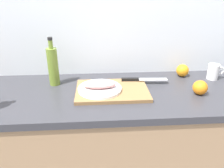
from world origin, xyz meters
name	(u,v)px	position (x,y,z in m)	size (l,w,h in m)	color
back_wall	(114,22)	(0.00, 0.33, 1.25)	(3.20, 0.05, 2.50)	silver
kitchen_counter	(117,151)	(0.00, 0.00, 0.45)	(2.00, 0.60, 0.90)	#9E7A56
cutting_board	(112,90)	(-0.03, 0.00, 0.91)	(0.42, 0.30, 0.02)	olive
white_plate	(100,89)	(-0.11, -0.01, 0.93)	(0.25, 0.25, 0.01)	white
fish_fillet	(100,85)	(-0.11, -0.01, 0.95)	(0.19, 0.08, 0.04)	tan
chef_knife	(139,79)	(0.14, 0.11, 0.93)	(0.29, 0.04, 0.02)	silver
olive_oil_bottle	(53,66)	(-0.39, 0.13, 1.02)	(0.06, 0.06, 0.30)	olive
coffee_mug_0	(214,72)	(0.65, 0.15, 0.95)	(0.11, 0.07, 0.10)	white
orange_2	(200,88)	(0.47, -0.06, 0.94)	(0.08, 0.08, 0.08)	orange
orange_3	(182,70)	(0.46, 0.21, 0.94)	(0.08, 0.08, 0.08)	orange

